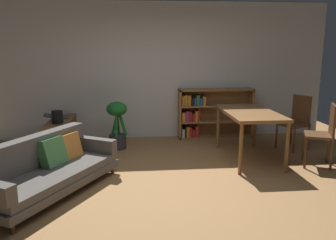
{
  "coord_description": "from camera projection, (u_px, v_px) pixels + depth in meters",
  "views": [
    {
      "loc": [
        -0.52,
        -4.26,
        1.81
      ],
      "look_at": [
        -0.05,
        0.46,
        0.81
      ],
      "focal_mm": 36.71,
      "sensor_mm": 36.0,
      "label": 1
    }
  ],
  "objects": [
    {
      "name": "dining_chair_far",
      "position": [
        324.0,
        131.0,
        5.26
      ],
      "size": [
        0.54,
        0.56,
        0.98
      ],
      "color": "#56351E",
      "rests_on": "ground_plane"
    },
    {
      "name": "media_console",
      "position": [
        61.0,
        136.0,
        6.12
      ],
      "size": [
        0.36,
        1.27,
        0.56
      ],
      "color": "brown",
      "rests_on": "ground_plane"
    },
    {
      "name": "fabric_couch",
      "position": [
        46.0,
        168.0,
        4.34
      ],
      "size": [
        1.63,
        2.08,
        0.71
      ],
      "color": "#56351E",
      "rests_on": "ground_plane"
    },
    {
      "name": "open_laptop",
      "position": [
        58.0,
        117.0,
        6.27
      ],
      "size": [
        0.47,
        0.38,
        0.07
      ],
      "color": "#333338",
      "rests_on": "media_console"
    },
    {
      "name": "back_wall_panel",
      "position": [
        160.0,
        71.0,
        6.92
      ],
      "size": [
        6.8,
        0.1,
        2.7
      ],
      "primitive_type": "cube",
      "color": "silver",
      "rests_on": "ground_plane"
    },
    {
      "name": "ground_plane",
      "position": [
        175.0,
        187.0,
        4.57
      ],
      "size": [
        8.16,
        8.16,
        0.0
      ],
      "primitive_type": "plane",
      "color": "#9E7042"
    },
    {
      "name": "bookshelf",
      "position": [
        210.0,
        113.0,
        7.02
      ],
      "size": [
        1.52,
        0.31,
        1.01
      ],
      "color": "olive",
      "rests_on": "ground_plane"
    },
    {
      "name": "potted_floor_plant",
      "position": [
        117.0,
        122.0,
        6.21
      ],
      "size": [
        0.37,
        0.41,
        0.87
      ],
      "color": "#333338",
      "rests_on": "ground_plane"
    },
    {
      "name": "dining_chair_near",
      "position": [
        296.0,
        120.0,
        6.22
      ],
      "size": [
        0.58,
        0.57,
        0.97
      ],
      "color": "#56351E",
      "rests_on": "ground_plane"
    },
    {
      "name": "dining_table",
      "position": [
        250.0,
        116.0,
        5.55
      ],
      "size": [
        0.79,
        1.45,
        0.81
      ],
      "color": "brown",
      "rests_on": "ground_plane"
    },
    {
      "name": "desk_speaker",
      "position": [
        57.0,
        117.0,
        5.79
      ],
      "size": [
        0.19,
        0.19,
        0.21
      ],
      "color": "black",
      "rests_on": "media_console"
    }
  ]
}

